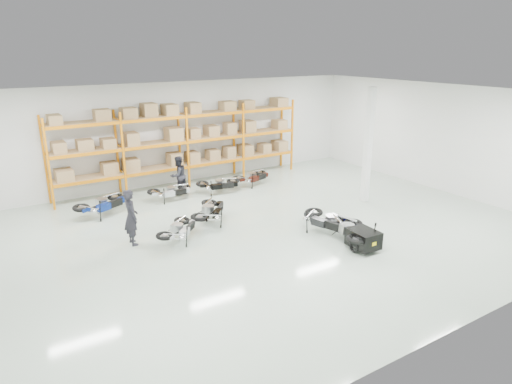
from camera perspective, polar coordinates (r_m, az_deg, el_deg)
room at (r=14.76m, az=0.94°, el=3.22°), size 18.00×18.00×18.00m
pallet_rack at (r=20.34m, az=-9.11°, el=7.06°), size 11.28×0.98×3.62m
structural_column at (r=18.39m, az=13.83°, el=5.63°), size 0.25×0.25×4.50m
moto_blue_centre at (r=14.67m, az=11.80°, el=-4.19°), size 1.39×2.04×1.20m
moto_silver_left at (r=14.77m, az=-9.58°, el=-4.23°), size 1.71×1.67×1.03m
moto_black_far_left at (r=16.12m, az=-5.70°, el=-1.95°), size 1.82×1.93×1.15m
moto_touring_right at (r=15.29m, az=9.10°, el=-3.10°), size 1.38×2.04×1.21m
trailer at (r=14.30m, az=13.27°, el=-5.72°), size 0.81×1.53×0.64m
moto_back_a at (r=17.64m, az=-18.66°, el=-1.04°), size 2.01×1.56×1.17m
moto_back_b at (r=18.70m, az=-10.62°, el=0.41°), size 1.59×0.83×1.01m
moto_back_c at (r=19.34m, az=-4.67°, el=1.29°), size 1.75×1.15×1.04m
moto_back_d at (r=20.39m, az=-0.44°, el=2.22°), size 1.75×1.14×1.04m
person_left at (r=14.68m, az=-15.35°, el=-3.05°), size 0.44×0.66×1.80m
person_back at (r=19.28m, az=-9.68°, el=2.05°), size 0.96×0.85×1.63m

